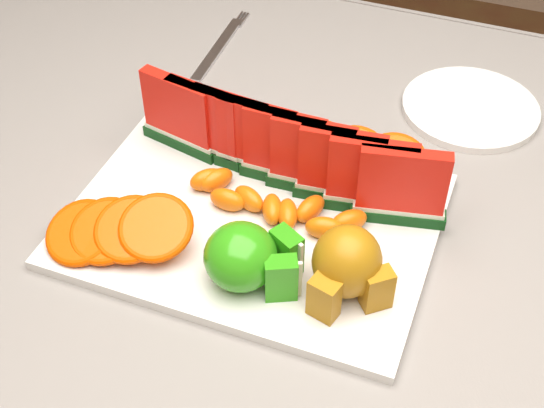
{
  "coord_description": "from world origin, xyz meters",
  "views": [
    {
      "loc": [
        0.14,
        -0.56,
        1.37
      ],
      "look_at": [
        -0.07,
        -0.02,
        0.81
      ],
      "focal_mm": 50.0,
      "sensor_mm": 36.0,
      "label": 1
    }
  ],
  "objects": [
    {
      "name": "watermelon_row",
      "position": [
        -0.08,
        0.06,
        0.82
      ],
      "size": [
        0.39,
        0.07,
        0.1
      ],
      "color": "#0D3C11",
      "rests_on": "platter"
    },
    {
      "name": "tablecloth",
      "position": [
        0.0,
        0.0,
        0.72
      ],
      "size": [
        1.53,
        1.03,
        0.2
      ],
      "color": "gray",
      "rests_on": "table"
    },
    {
      "name": "pear_cluster",
      "position": [
        0.03,
        -0.07,
        0.81
      ],
      "size": [
        0.09,
        0.09,
        0.08
      ],
      "color": "#B1941C",
      "rests_on": "platter"
    },
    {
      "name": "side_plate",
      "position": [
        0.1,
        0.29,
        0.76
      ],
      "size": [
        0.23,
        0.23,
        0.01
      ],
      "color": "silver",
      "rests_on": "tablecloth"
    },
    {
      "name": "tangerine_segments",
      "position": [
        -0.08,
        0.0,
        0.78
      ],
      "size": [
        0.22,
        0.07,
        0.03
      ],
      "color": "orange",
      "rests_on": "platter"
    },
    {
      "name": "apple_cluster",
      "position": [
        -0.06,
        -0.1,
        0.8
      ],
      "size": [
        0.1,
        0.09,
        0.07
      ],
      "color": "#17770C",
      "rests_on": "platter"
    },
    {
      "name": "orange_fan_front",
      "position": [
        -0.21,
        -0.1,
        0.79
      ],
      "size": [
        0.17,
        0.12,
        0.05
      ],
      "color": "#D35900",
      "rests_on": "platter"
    },
    {
      "name": "fork",
      "position": [
        -0.28,
        0.31,
        0.76
      ],
      "size": [
        0.02,
        0.2,
        0.0
      ],
      "color": "silver",
      "rests_on": "tablecloth"
    },
    {
      "name": "platter",
      "position": [
        -0.09,
        -0.01,
        0.76
      ],
      "size": [
        0.4,
        0.3,
        0.01
      ],
      "color": "silver",
      "rests_on": "tablecloth"
    },
    {
      "name": "table",
      "position": [
        0.0,
        0.0,
        0.65
      ],
      "size": [
        1.4,
        0.9,
        0.75
      ],
      "color": "#4D2719",
      "rests_on": "ground"
    },
    {
      "name": "orange_fan_back",
      "position": [
        -0.08,
        0.11,
        0.79
      ],
      "size": [
        0.33,
        0.1,
        0.04
      ],
      "color": "#D35900",
      "rests_on": "platter"
    }
  ]
}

